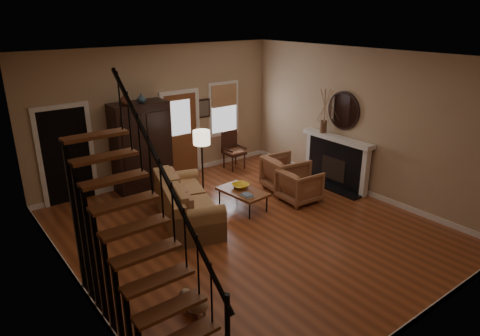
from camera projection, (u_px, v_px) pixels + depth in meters
room at (181, 139)px, 8.94m from camera, size 7.00×7.33×3.30m
staircase at (138, 220)px, 5.27m from camera, size 0.94×2.80×3.20m
fireplace at (337, 157)px, 10.28m from camera, size 0.33×1.95×2.30m
armoire at (141, 147)px, 9.97m from camera, size 1.30×0.60×2.10m
vase_a at (124, 99)px, 9.29m from camera, size 0.24×0.24×0.25m
vase_b at (141, 98)px, 9.52m from camera, size 0.20×0.20×0.21m
sofa at (187, 202)px, 8.60m from camera, size 1.57×2.40×0.83m
coffee_table at (243, 199)px, 9.22m from camera, size 0.74×1.15×0.42m
bowl at (240, 186)px, 9.27m from camera, size 0.37×0.37×0.09m
books at (247, 195)px, 8.85m from camera, size 0.20×0.27×0.05m
armchair_left at (299, 185)px, 9.53m from camera, size 0.87×0.85×0.75m
armchair_right at (285, 173)px, 10.12m from camera, size 1.03×1.00×0.83m
floor_lamp at (202, 166)px, 9.45m from camera, size 0.42×0.42×1.62m
side_chair at (234, 151)px, 11.46m from camera, size 0.54×0.54×1.02m
dog at (196, 304)px, 6.00m from camera, size 0.37×0.51×0.33m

